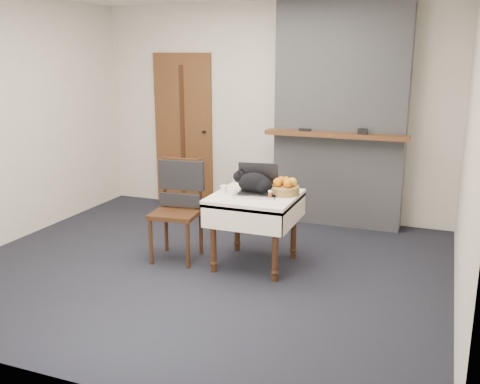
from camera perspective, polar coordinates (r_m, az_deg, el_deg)
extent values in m
plane|color=black|center=(5.20, -3.91, -7.90)|extent=(4.50, 4.50, 0.00)
cube|color=beige|center=(6.71, 3.25, 8.64)|extent=(4.50, 0.02, 2.60)
cube|color=beige|center=(6.16, -23.58, 6.97)|extent=(0.02, 4.00, 2.60)
cube|color=beige|center=(4.40, 23.45, 4.44)|extent=(0.02, 4.00, 2.60)
cube|color=brown|center=(7.18, -6.05, 6.56)|extent=(0.82, 0.05, 2.00)
cube|color=#391E0F|center=(7.15, -6.16, 6.53)|extent=(0.06, 0.01, 1.70)
cylinder|color=black|center=(7.00, -3.87, 6.40)|extent=(0.04, 0.06, 0.04)
cube|color=gray|center=(6.34, 10.65, 8.09)|extent=(1.50, 0.30, 2.60)
cube|color=brown|center=(6.13, 10.13, 6.02)|extent=(1.62, 0.18, 0.05)
cube|color=black|center=(6.20, 6.96, 6.60)|extent=(0.14, 0.04, 0.03)
cube|color=black|center=(6.07, 12.95, 6.32)|extent=(0.10, 0.07, 0.06)
cylinder|color=#391E0F|center=(4.96, -2.86, -5.04)|extent=(0.06, 0.06, 0.64)
sphere|color=#391E0F|center=(5.05, -2.82, -7.61)|extent=(0.07, 0.07, 0.07)
cylinder|color=#391E0F|center=(4.76, 3.78, -5.91)|extent=(0.06, 0.06, 0.64)
sphere|color=#391E0F|center=(4.85, 3.73, -8.57)|extent=(0.07, 0.07, 0.07)
cylinder|color=#391E0F|center=(5.49, -0.30, -3.10)|extent=(0.06, 0.06, 0.64)
sphere|color=#391E0F|center=(5.57, -0.30, -5.46)|extent=(0.07, 0.07, 0.07)
cylinder|color=#391E0F|center=(5.31, 5.75, -3.79)|extent=(0.06, 0.06, 0.64)
sphere|color=#391E0F|center=(5.39, 5.68, -6.22)|extent=(0.07, 0.07, 0.07)
cube|color=#F2E2CE|center=(5.02, 1.62, -0.62)|extent=(0.78, 0.78, 0.06)
cube|color=#F2E2CE|center=(4.70, 0.03, -3.05)|extent=(0.78, 0.01, 0.22)
cube|color=#F2E2CE|center=(5.40, 2.99, -0.76)|extent=(0.78, 0.01, 0.22)
cube|color=#F2E2CE|center=(5.19, -2.40, -1.40)|extent=(0.01, 0.78, 0.22)
cube|color=#F2E2CE|center=(4.94, 5.82, -2.27)|extent=(0.01, 0.78, 0.22)
cube|color=#B7B7BC|center=(4.98, 1.65, -0.25)|extent=(0.42, 0.32, 0.02)
cube|color=black|center=(4.98, 1.65, -0.10)|extent=(0.34, 0.23, 0.00)
cube|color=black|center=(5.10, 1.99, 1.74)|extent=(0.39, 0.13, 0.26)
cube|color=#AEC5FF|center=(5.10, 1.98, 1.73)|extent=(0.36, 0.11, 0.24)
ellipsoid|color=black|center=(5.02, 1.54, 0.93)|extent=(0.33, 0.21, 0.20)
ellipsoid|color=black|center=(4.99, 2.54, 0.60)|extent=(0.18, 0.19, 0.16)
sphere|color=black|center=(5.08, -0.09, 1.64)|extent=(0.13, 0.13, 0.12)
ellipsoid|color=white|center=(5.10, -0.48, 1.37)|extent=(0.06, 0.06, 0.06)
ellipsoid|color=white|center=(5.08, 0.20, 0.66)|extent=(0.05, 0.07, 0.08)
cone|color=black|center=(5.03, -0.17, 2.20)|extent=(0.04, 0.05, 0.05)
cone|color=black|center=(5.09, 0.17, 2.34)|extent=(0.04, 0.05, 0.05)
cylinder|color=black|center=(4.91, 2.94, -0.31)|extent=(0.17, 0.10, 0.03)
sphere|color=white|center=(5.06, -0.04, 0.09)|extent=(0.04, 0.04, 0.04)
sphere|color=white|center=(5.13, 0.34, 0.28)|extent=(0.04, 0.04, 0.04)
cylinder|color=white|center=(5.06, -1.73, 0.29)|extent=(0.07, 0.07, 0.08)
cylinder|color=#9A4212|center=(4.86, 3.24, -0.38)|extent=(0.03, 0.03, 0.06)
cylinder|color=white|center=(4.85, 3.24, 0.07)|extent=(0.04, 0.04, 0.01)
cylinder|color=olive|center=(5.03, 4.74, 0.19)|extent=(0.28, 0.28, 0.08)
sphere|color=orange|center=(5.00, 4.03, 1.03)|extent=(0.08, 0.08, 0.08)
sphere|color=orange|center=(4.96, 5.11, 0.90)|extent=(0.08, 0.08, 0.08)
sphere|color=orange|center=(5.06, 4.94, 1.19)|extent=(0.08, 0.08, 0.08)
sphere|color=yellow|center=(5.03, 5.61, 1.07)|extent=(0.08, 0.08, 0.08)
sphere|color=orange|center=(5.07, 4.42, 1.21)|extent=(0.08, 0.08, 0.08)
cube|color=black|center=(4.97, 3.29, -0.38)|extent=(0.15, 0.06, 0.01)
cube|color=#391E0F|center=(5.25, -6.86, -2.29)|extent=(0.49, 0.49, 0.04)
cylinder|color=#391E0F|center=(5.23, -9.48, -5.17)|extent=(0.04, 0.04, 0.47)
cylinder|color=#391E0F|center=(5.09, -5.59, -5.59)|extent=(0.04, 0.04, 0.47)
cylinder|color=#391E0F|center=(5.56, -7.88, -3.93)|extent=(0.04, 0.04, 0.47)
cylinder|color=#391E0F|center=(5.43, -4.19, -4.28)|extent=(0.04, 0.04, 0.47)
cylinder|color=#391E0F|center=(5.42, -8.06, 1.07)|extent=(0.04, 0.04, 0.52)
cylinder|color=#391E0F|center=(5.29, -4.29, 0.83)|extent=(0.04, 0.04, 0.52)
cube|color=#391E0F|center=(5.33, -6.23, 2.05)|extent=(0.38, 0.07, 0.29)
cube|color=black|center=(5.32, -6.26, 1.81)|extent=(0.47, 0.11, 0.29)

